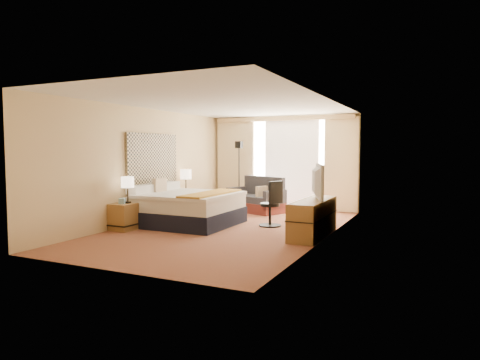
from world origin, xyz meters
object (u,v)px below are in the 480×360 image
at_px(loveseat, 257,200).
at_px(lamp_right, 186,175).
at_px(bed, 187,208).
at_px(lamp_left, 128,183).
at_px(desk_chair, 272,206).
at_px(television, 313,182).
at_px(nightstand_left, 124,217).
at_px(media_dresser, 313,218).
at_px(nightstand_right, 189,203).
at_px(floor_lamp, 239,161).

distance_m(loveseat, lamp_right, 2.02).
xyz_separation_m(bed, lamp_left, (-0.76, -1.05, 0.61)).
bearing_deg(desk_chair, television, -0.67).
distance_m(bed, lamp_right, 1.71).
xyz_separation_m(nightstand_left, media_dresser, (3.70, 1.05, 0.07)).
distance_m(desk_chair, lamp_left, 3.08).
xyz_separation_m(nightstand_right, media_dresser, (3.70, -1.45, 0.07)).
bearing_deg(nightstand_left, lamp_right, 91.10).
distance_m(floor_lamp, lamp_left, 4.06).
bearing_deg(lamp_right, bed, -57.29).
distance_m(nightstand_left, desk_chair, 3.11).
bearing_deg(media_dresser, loveseat, 131.35).
xyz_separation_m(nightstand_left, nightstand_right, (0.00, 2.50, 0.00)).
bearing_deg(lamp_right, television, -18.54).
height_order(nightstand_right, lamp_right, lamp_right).
bearing_deg(nightstand_right, television, -19.53).
xyz_separation_m(loveseat, desk_chair, (1.15, -1.92, 0.13)).
relative_size(floor_lamp, desk_chair, 1.92).
height_order(lamp_left, television, television).
distance_m(media_dresser, desk_chair, 1.26).
bearing_deg(television, desk_chair, 46.15).
xyz_separation_m(desk_chair, television, (1.04, -0.47, 0.60)).
bearing_deg(loveseat, television, -25.89).
bearing_deg(desk_chair, nightstand_right, -173.89).
bearing_deg(floor_lamp, lamp_left, -99.37).
relative_size(media_dresser, floor_lamp, 0.95).
relative_size(nightstand_right, bed, 0.26).
height_order(media_dresser, desk_chair, desk_chair).
bearing_deg(bed, media_dresser, -1.23).
xyz_separation_m(bed, desk_chair, (1.80, 0.56, 0.07)).
distance_m(nightstand_right, media_dresser, 3.97).
bearing_deg(nightstand_left, floor_lamp, 80.04).
distance_m(nightstand_left, loveseat, 3.88).
distance_m(media_dresser, television, 0.71).
xyz_separation_m(media_dresser, floor_lamp, (-2.99, 3.00, 0.99)).
distance_m(media_dresser, lamp_right, 4.05).
bearing_deg(television, lamp_right, 51.95).
distance_m(bed, desk_chair, 1.89).
xyz_separation_m(bed, floor_lamp, (-0.10, 2.94, 0.97)).
height_order(lamp_right, television, television).
distance_m(media_dresser, lamp_left, 3.83).
bearing_deg(television, lamp_left, 88.16).
bearing_deg(television, loveseat, 22.98).
distance_m(floor_lamp, television, 4.10).
height_order(nightstand_left, lamp_right, lamp_right).
bearing_deg(nightstand_right, media_dresser, -21.40).
relative_size(nightstand_left, bed, 0.26).
bearing_deg(media_dresser, floor_lamp, 134.90).
distance_m(loveseat, lamp_left, 3.86).
xyz_separation_m(nightstand_right, lamp_right, (-0.05, -0.06, 0.74)).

